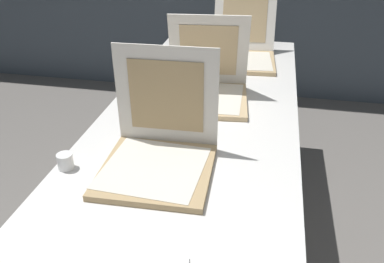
{
  "coord_description": "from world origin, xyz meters",
  "views": [
    {
      "loc": [
        0.28,
        -0.79,
        1.55
      ],
      "look_at": [
        0.02,
        0.49,
        0.82
      ],
      "focal_mm": 37.78,
      "sensor_mm": 36.0,
      "label": 1
    }
  ],
  "objects_px": {
    "pizza_box_back": "(243,51)",
    "cup_white_near_left": "(65,161)",
    "pizza_box_front": "(159,153)",
    "cup_white_far": "(164,78)",
    "pizza_box_middle": "(207,89)",
    "table": "(196,132)"
  },
  "relations": [
    {
      "from": "pizza_box_back",
      "to": "cup_white_near_left",
      "type": "bearing_deg",
      "value": -115.61
    },
    {
      "from": "cup_white_far",
      "to": "pizza_box_middle",
      "type": "bearing_deg",
      "value": -31.82
    },
    {
      "from": "pizza_box_front",
      "to": "cup_white_near_left",
      "type": "bearing_deg",
      "value": -168.47
    },
    {
      "from": "table",
      "to": "pizza_box_front",
      "type": "relative_size",
      "value": 6.29
    },
    {
      "from": "pizza_box_front",
      "to": "pizza_box_middle",
      "type": "height_order",
      "value": "pizza_box_front"
    },
    {
      "from": "cup_white_far",
      "to": "pizza_box_back",
      "type": "bearing_deg",
      "value": 50.48
    },
    {
      "from": "table",
      "to": "pizza_box_middle",
      "type": "xyz_separation_m",
      "value": [
        0.0,
        0.24,
        0.1
      ]
    },
    {
      "from": "pizza_box_middle",
      "to": "pizza_box_back",
      "type": "height_order",
      "value": "pizza_box_middle"
    },
    {
      "from": "pizza_box_back",
      "to": "cup_white_near_left",
      "type": "relative_size",
      "value": 9.43
    },
    {
      "from": "table",
      "to": "pizza_box_middle",
      "type": "bearing_deg",
      "value": 89.22
    },
    {
      "from": "cup_white_far",
      "to": "cup_white_near_left",
      "type": "xyz_separation_m",
      "value": [
        -0.14,
        -0.81,
        0.0
      ]
    },
    {
      "from": "pizza_box_middle",
      "to": "pizza_box_back",
      "type": "distance_m",
      "value": 0.59
    },
    {
      "from": "pizza_box_front",
      "to": "pizza_box_back",
      "type": "xyz_separation_m",
      "value": [
        0.18,
        1.16,
        -0.0
      ]
    },
    {
      "from": "pizza_box_back",
      "to": "pizza_box_middle",
      "type": "bearing_deg",
      "value": -104.97
    },
    {
      "from": "pizza_box_front",
      "to": "cup_white_far",
      "type": "distance_m",
      "value": 0.75
    },
    {
      "from": "table",
      "to": "pizza_box_back",
      "type": "distance_m",
      "value": 0.83
    },
    {
      "from": "pizza_box_middle",
      "to": "cup_white_far",
      "type": "xyz_separation_m",
      "value": [
        -0.24,
        0.15,
        -0.03
      ]
    },
    {
      "from": "table",
      "to": "pizza_box_middle",
      "type": "height_order",
      "value": "pizza_box_middle"
    },
    {
      "from": "pizza_box_back",
      "to": "cup_white_far",
      "type": "height_order",
      "value": "pizza_box_back"
    },
    {
      "from": "pizza_box_middle",
      "to": "cup_white_far",
      "type": "height_order",
      "value": "pizza_box_middle"
    },
    {
      "from": "pizza_box_front",
      "to": "cup_white_far",
      "type": "xyz_separation_m",
      "value": [
        -0.18,
        0.73,
        -0.03
      ]
    },
    {
      "from": "pizza_box_front",
      "to": "pizza_box_middle",
      "type": "bearing_deg",
      "value": 81.66
    }
  ]
}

